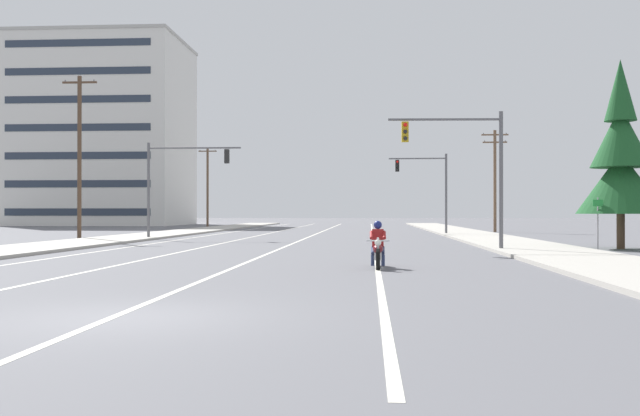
{
  "coord_description": "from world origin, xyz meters",
  "views": [
    {
      "loc": [
        4.03,
        -11.56,
        1.73
      ],
      "look_at": [
        1.71,
        21.98,
        1.93
      ],
      "focal_mm": 40.47,
      "sensor_mm": 36.0,
      "label": 1
    }
  ],
  "objects_px": {
    "motorcycle_with_rider": "(378,249)",
    "traffic_signal_near_left": "(176,174)",
    "traffic_signal_near_right": "(468,159)",
    "utility_pole_right_far": "(495,177)",
    "apartment_building_far_left_block": "(102,133)",
    "utility_pole_left_far": "(208,186)",
    "conifer_tree_right_verge_near": "(621,162)",
    "street_sign": "(598,217)",
    "utility_pole_left_near": "(79,154)",
    "traffic_signal_mid_right": "(430,182)"
  },
  "relations": [
    {
      "from": "traffic_signal_mid_right",
      "to": "motorcycle_with_rider",
      "type": "bearing_deg",
      "value": -97.46
    },
    {
      "from": "motorcycle_with_rider",
      "to": "utility_pole_left_near",
      "type": "bearing_deg",
      "value": 130.27
    },
    {
      "from": "traffic_signal_near_left",
      "to": "apartment_building_far_left_block",
      "type": "relative_size",
      "value": 0.25
    },
    {
      "from": "motorcycle_with_rider",
      "to": "traffic_signal_near_right",
      "type": "bearing_deg",
      "value": 67.33
    },
    {
      "from": "utility_pole_left_near",
      "to": "traffic_signal_near_right",
      "type": "bearing_deg",
      "value": -28.09
    },
    {
      "from": "motorcycle_with_rider",
      "to": "utility_pole_left_near",
      "type": "relative_size",
      "value": 0.21
    },
    {
      "from": "traffic_signal_near_right",
      "to": "apartment_building_far_left_block",
      "type": "distance_m",
      "value": 75.39
    },
    {
      "from": "utility_pole_left_far",
      "to": "conifer_tree_right_verge_near",
      "type": "distance_m",
      "value": 56.3
    },
    {
      "from": "utility_pole_right_far",
      "to": "street_sign",
      "type": "distance_m",
      "value": 30.29
    },
    {
      "from": "motorcycle_with_rider",
      "to": "traffic_signal_near_right",
      "type": "distance_m",
      "value": 11.22
    },
    {
      "from": "motorcycle_with_rider",
      "to": "traffic_signal_near_left",
      "type": "relative_size",
      "value": 0.35
    },
    {
      "from": "apartment_building_far_left_block",
      "to": "utility_pole_left_far",
      "type": "bearing_deg",
      "value": -37.07
    },
    {
      "from": "traffic_signal_near_left",
      "to": "traffic_signal_near_right",
      "type": "bearing_deg",
      "value": -38.15
    },
    {
      "from": "traffic_signal_near_right",
      "to": "apartment_building_far_left_block",
      "type": "bearing_deg",
      "value": 122.79
    },
    {
      "from": "traffic_signal_near_right",
      "to": "utility_pole_left_far",
      "type": "xyz_separation_m",
      "value": [
        -23.03,
        49.72,
        0.68
      ]
    },
    {
      "from": "utility_pole_left_far",
      "to": "utility_pole_left_near",
      "type": "bearing_deg",
      "value": -89.48
    },
    {
      "from": "traffic_signal_near_right",
      "to": "conifer_tree_right_verge_near",
      "type": "height_order",
      "value": "conifer_tree_right_verge_near"
    },
    {
      "from": "traffic_signal_near_left",
      "to": "apartment_building_far_left_block",
      "type": "bearing_deg",
      "value": 115.55
    },
    {
      "from": "traffic_signal_near_right",
      "to": "traffic_signal_near_left",
      "type": "relative_size",
      "value": 1.0
    },
    {
      "from": "traffic_signal_near_left",
      "to": "apartment_building_far_left_block",
      "type": "height_order",
      "value": "apartment_building_far_left_block"
    },
    {
      "from": "traffic_signal_near_right",
      "to": "traffic_signal_mid_right",
      "type": "bearing_deg",
      "value": 89.45
    },
    {
      "from": "utility_pole_left_far",
      "to": "motorcycle_with_rider",
      "type": "bearing_deg",
      "value": -72.37
    },
    {
      "from": "utility_pole_right_far",
      "to": "street_sign",
      "type": "height_order",
      "value": "utility_pole_right_far"
    },
    {
      "from": "utility_pole_right_far",
      "to": "traffic_signal_mid_right",
      "type": "bearing_deg",
      "value": -128.35
    },
    {
      "from": "traffic_signal_near_right",
      "to": "street_sign",
      "type": "xyz_separation_m",
      "value": [
        5.95,
        1.11,
        -2.61
      ]
    },
    {
      "from": "utility_pole_left_far",
      "to": "conifer_tree_right_verge_near",
      "type": "relative_size",
      "value": 1.03
    },
    {
      "from": "utility_pole_right_far",
      "to": "street_sign",
      "type": "relative_size",
      "value": 3.7
    },
    {
      "from": "conifer_tree_right_verge_near",
      "to": "street_sign",
      "type": "relative_size",
      "value": 3.72
    },
    {
      "from": "utility_pole_left_far",
      "to": "apartment_building_far_left_block",
      "type": "bearing_deg",
      "value": 142.93
    },
    {
      "from": "conifer_tree_right_verge_near",
      "to": "utility_pole_left_far",
      "type": "bearing_deg",
      "value": 122.71
    },
    {
      "from": "traffic_signal_mid_right",
      "to": "utility_pole_left_far",
      "type": "xyz_separation_m",
      "value": [
        -23.25,
        26.48,
        0.72
      ]
    },
    {
      "from": "traffic_signal_near_right",
      "to": "utility_pole_right_far",
      "type": "xyz_separation_m",
      "value": [
        6.52,
        31.21,
        0.7
      ]
    },
    {
      "from": "traffic_signal_mid_right",
      "to": "utility_pole_right_far",
      "type": "xyz_separation_m",
      "value": [
        6.3,
        7.96,
        0.74
      ]
    },
    {
      "from": "apartment_building_far_left_block",
      "to": "street_sign",
      "type": "bearing_deg",
      "value": -53.06
    },
    {
      "from": "conifer_tree_right_verge_near",
      "to": "street_sign",
      "type": "bearing_deg",
      "value": -138.94
    },
    {
      "from": "utility_pole_left_far",
      "to": "conifer_tree_right_verge_near",
      "type": "bearing_deg",
      "value": -57.29
    },
    {
      "from": "utility_pole_right_far",
      "to": "utility_pole_left_far",
      "type": "bearing_deg",
      "value": 147.93
    },
    {
      "from": "traffic_signal_near_left",
      "to": "conifer_tree_right_verge_near",
      "type": "distance_m",
      "value": 26.46
    },
    {
      "from": "street_sign",
      "to": "utility_pole_right_far",
      "type": "bearing_deg",
      "value": 88.92
    },
    {
      "from": "utility_pole_left_near",
      "to": "motorcycle_with_rider",
      "type": "bearing_deg",
      "value": -49.73
    },
    {
      "from": "traffic_signal_near_left",
      "to": "street_sign",
      "type": "relative_size",
      "value": 2.58
    },
    {
      "from": "traffic_signal_mid_right",
      "to": "utility_pole_left_far",
      "type": "distance_m",
      "value": 35.25
    },
    {
      "from": "utility_pole_right_far",
      "to": "utility_pole_left_far",
      "type": "xyz_separation_m",
      "value": [
        -29.55,
        18.52,
        -0.01
      ]
    },
    {
      "from": "utility_pole_left_near",
      "to": "apartment_building_far_left_block",
      "type": "bearing_deg",
      "value": 109.38
    },
    {
      "from": "traffic_signal_mid_right",
      "to": "utility_pole_left_far",
      "type": "height_order",
      "value": "utility_pole_left_far"
    },
    {
      "from": "motorcycle_with_rider",
      "to": "utility_pole_left_far",
      "type": "distance_m",
      "value": 62.63
    },
    {
      "from": "traffic_signal_mid_right",
      "to": "street_sign",
      "type": "bearing_deg",
      "value": -75.49
    },
    {
      "from": "utility_pole_right_far",
      "to": "apartment_building_far_left_block",
      "type": "xyz_separation_m",
      "value": [
        -47.1,
        31.78,
        7.66
      ]
    },
    {
      "from": "motorcycle_with_rider",
      "to": "traffic_signal_near_left",
      "type": "xyz_separation_m",
      "value": [
        -12.66,
        23.0,
        3.58
      ]
    },
    {
      "from": "traffic_signal_near_left",
      "to": "utility_pole_left_near",
      "type": "distance_m",
      "value": 6.14
    }
  ]
}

